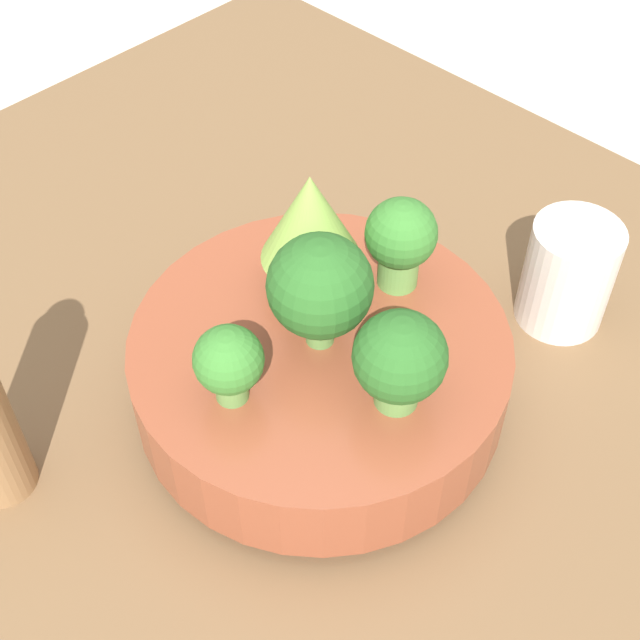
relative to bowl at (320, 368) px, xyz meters
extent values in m
plane|color=beige|center=(0.02, -0.01, -0.07)|extent=(6.00, 6.00, 0.00)
cube|color=brown|center=(0.02, -0.01, -0.06)|extent=(0.99, 0.84, 0.03)
cylinder|color=brown|center=(0.00, 0.00, -0.04)|extent=(0.12, 0.12, 0.01)
cylinder|color=brown|center=(0.00, 0.00, 0.00)|extent=(0.27, 0.27, 0.06)
cylinder|color=#609347|center=(0.00, 0.00, 0.05)|extent=(0.02, 0.02, 0.03)
sphere|color=#286023|center=(0.00, 0.00, 0.08)|extent=(0.07, 0.07, 0.07)
cylinder|color=#6BA34C|center=(0.00, -0.08, 0.05)|extent=(0.03, 0.03, 0.03)
sphere|color=#387A2D|center=(0.00, -0.08, 0.08)|extent=(0.05, 0.05, 0.05)
cylinder|color=#7AB256|center=(0.04, -0.03, 0.05)|extent=(0.03, 0.03, 0.03)
cone|color=#84AD47|center=(0.04, -0.03, 0.10)|extent=(0.07, 0.07, 0.07)
cylinder|color=#609347|center=(-0.07, 0.00, 0.04)|extent=(0.03, 0.03, 0.02)
sphere|color=#286023|center=(-0.07, 0.00, 0.08)|extent=(0.06, 0.06, 0.06)
cylinder|color=#609347|center=(0.01, 0.08, 0.04)|extent=(0.02, 0.02, 0.02)
sphere|color=#387A2D|center=(0.01, 0.08, 0.07)|extent=(0.05, 0.05, 0.05)
cylinder|color=silver|center=(-0.08, -0.20, 0.00)|extent=(0.07, 0.07, 0.09)
camera|label=1|loc=(-0.29, 0.29, 0.50)|focal=50.00mm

